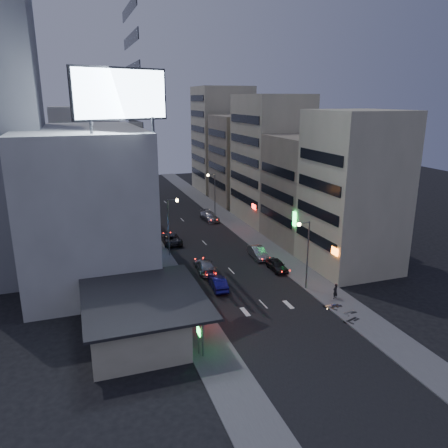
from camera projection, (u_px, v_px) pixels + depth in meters
name	position (u px, v px, depth m)	size (l,w,h in m)	color
ground	(280.00, 321.00, 43.30)	(180.00, 180.00, 0.00)	black
sidewalk_left	(148.00, 240.00, 67.97)	(4.00, 120.00, 0.12)	#4C4C4F
sidewalk_right	(243.00, 230.00, 73.03)	(4.00, 120.00, 0.12)	#4C4C4F
food_court	(135.00, 316.00, 40.17)	(11.00, 13.00, 3.88)	beige
white_building	(85.00, 202.00, 53.58)	(14.00, 24.00, 18.00)	silver
shophouse_near	(353.00, 192.00, 54.80)	(10.00, 11.00, 20.00)	beige
shophouse_mid	(309.00, 190.00, 65.95)	(11.00, 12.00, 16.00)	tan
shophouse_far	(270.00, 159.00, 76.76)	(10.00, 14.00, 22.00)	beige
far_left_a	(88.00, 165.00, 76.47)	(11.00, 10.00, 20.00)	silver
far_left_b	(83.00, 169.00, 88.80)	(12.00, 10.00, 15.00)	gray
far_right_a	(242.00, 160.00, 91.08)	(11.00, 12.00, 18.00)	tan
far_right_b	(222.00, 139.00, 103.12)	(12.00, 12.00, 24.00)	beige
billboard	(121.00, 94.00, 42.25)	(9.52, 3.75, 6.20)	#595B60
street_lamp_right_near	(305.00, 245.00, 49.12)	(1.60, 0.44, 8.02)	#595B60
street_lamp_left	(171.00, 219.00, 59.91)	(1.60, 0.44, 8.02)	#595B60
street_lamp_right_far	(213.00, 189.00, 79.98)	(1.60, 0.44, 8.02)	#595B60
parked_car_right_near	(277.00, 265.00, 55.98)	(1.69, 4.19, 1.43)	black
parked_car_right_mid	(258.00, 252.00, 60.39)	(1.64, 4.71, 1.55)	gray
parked_car_left	(171.00, 238.00, 66.48)	(2.65, 5.74, 1.60)	#292A2F
parked_car_right_far	(209.00, 216.00, 78.94)	(2.21, 5.43, 1.58)	#AAABB2
road_car_blue	(218.00, 283.00, 50.46)	(1.56, 4.46, 1.47)	navy
road_car_silver	(205.00, 266.00, 55.49)	(2.19, 5.39, 1.56)	#94959B
person	(335.00, 291.00, 47.74)	(0.63, 0.42, 1.73)	black
scooter_black_a	(355.00, 311.00, 43.73)	(2.06, 0.69, 1.26)	black
scooter_silver_a	(354.00, 305.00, 45.12)	(1.98, 0.66, 1.21)	#93949A
scooter_blue	(342.00, 300.00, 46.36)	(1.85, 0.62, 1.13)	navy
scooter_black_b	(338.00, 299.00, 46.50)	(1.99, 0.66, 1.22)	black
scooter_silver_b	(334.00, 300.00, 46.58)	(1.66, 0.55, 1.02)	#B1B5B9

